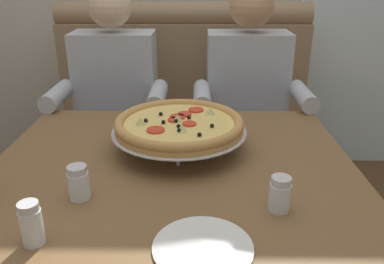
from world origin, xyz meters
TOP-DOWN VIEW (x-y plane):
  - booth_bench at (0.00, 0.95)m, footprint 1.48×0.78m
  - dining_table at (0.00, 0.00)m, footprint 1.16×0.97m
  - diner_left at (-0.33, 0.69)m, footprint 0.54×0.64m
  - diner_right at (0.33, 0.69)m, footprint 0.54×0.64m
  - pizza at (0.02, 0.09)m, footprint 0.46×0.46m
  - shaker_parmesan at (-0.24, -0.22)m, footprint 0.06×0.06m
  - shaker_pepper_flakes at (-0.29, -0.41)m, footprint 0.05×0.05m
  - shaker_oregano at (0.29, -0.27)m, footprint 0.06×0.06m
  - plate_near_left at (0.09, -0.42)m, footprint 0.23×0.23m

SIDE VIEW (x-z plane):
  - booth_bench at x=0.00m, z-range -0.17..0.96m
  - dining_table at x=0.00m, z-range 0.28..1.00m
  - diner_left at x=-0.33m, z-range 0.07..1.35m
  - diner_right at x=0.33m, z-range 0.07..1.35m
  - plate_near_left at x=0.09m, z-range 0.73..0.75m
  - shaker_oregano at x=0.29m, z-range 0.72..0.81m
  - shaker_parmesan at x=-0.24m, z-range 0.72..0.81m
  - shaker_pepper_flakes at x=-0.29m, z-range 0.72..0.82m
  - pizza at x=0.02m, z-range 0.75..0.88m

